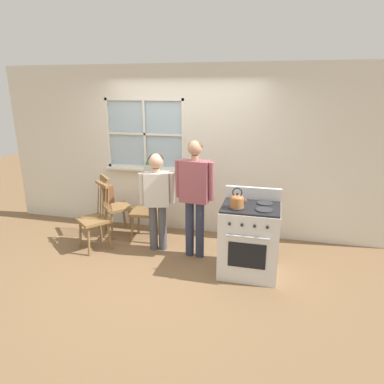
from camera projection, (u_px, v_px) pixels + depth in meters
name	position (u px, v px, depth m)	size (l,w,h in m)	color
ground_plane	(160.00, 268.00, 4.63)	(16.00, 16.00, 0.00)	brown
wall_back	(189.00, 153.00, 5.54)	(6.40, 0.16, 2.70)	silver
chair_by_window	(95.00, 220.00, 5.09)	(0.58, 0.57, 1.00)	olive
chair_near_wall	(146.00, 212.00, 5.42)	(0.44, 0.45, 1.00)	olive
chair_center_cluster	(116.00, 207.00, 5.63)	(0.58, 0.58, 1.00)	olive
person_elderly_left	(157.00, 193.00, 4.92)	(0.52, 0.29, 1.46)	#4C4C51
person_teen_center	(195.00, 189.00, 4.69)	(0.55, 0.24, 1.67)	#2D3347
stove	(249.00, 239.00, 4.41)	(0.73, 0.68, 1.08)	silver
kettle	(237.00, 200.00, 4.16)	(0.21, 0.17, 0.25)	#A86638
potted_plant	(149.00, 166.00, 5.67)	(0.17, 0.17, 0.22)	beige
handbag	(108.00, 193.00, 5.12)	(0.25, 0.25, 0.31)	brown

